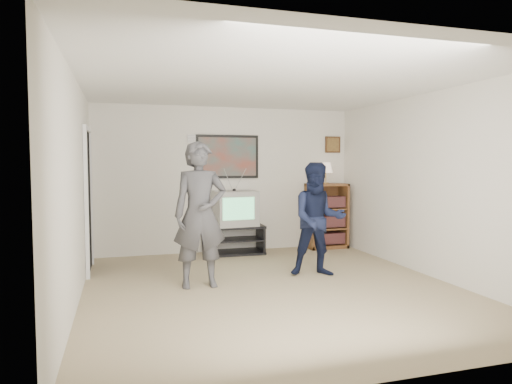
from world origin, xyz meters
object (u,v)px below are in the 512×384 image
crt_television (234,208)px  bookshelf (327,216)px  person_tall (200,215)px  person_short (318,219)px  media_stand (235,239)px

crt_television → bookshelf: bearing=-3.5°
person_tall → person_short: size_ratio=1.17×
bookshelf → person_tall: 3.28m
person_short → bookshelf: bearing=75.2°
media_stand → person_short: person_short is taller
crt_television → person_short: 1.93m
media_stand → bookshelf: 1.76m
media_stand → bookshelf: bearing=3.5°
person_tall → person_short: bearing=3.5°
media_stand → person_short: size_ratio=0.63×
person_tall → person_short: person_tall is taller
person_tall → bookshelf: bearing=36.5°
bookshelf → crt_television: bearing=-178.4°
media_stand → bookshelf: bookshelf is taller
bookshelf → person_short: (-1.00, -1.84, 0.19)m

